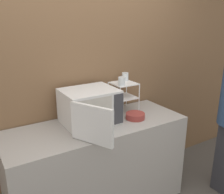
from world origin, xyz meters
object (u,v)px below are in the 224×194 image
at_px(dish_rack, 124,91).
at_px(bowl, 135,116).
at_px(microwave, 90,107).
at_px(glass_front_left, 122,81).
at_px(glass_back_right, 125,77).

bearing_deg(dish_rack, bowl, -94.99).
relative_size(microwave, glass_front_left, 8.87).
distance_m(microwave, bowl, 0.48).
bearing_deg(glass_back_right, microwave, -160.12).
distance_m(dish_rack, bowl, 0.32).
height_order(glass_back_right, bowl, glass_back_right).
height_order(microwave, dish_rack, microwave).
relative_size(microwave, bowl, 4.03).
xyz_separation_m(microwave, dish_rack, (0.46, 0.11, 0.06)).
distance_m(microwave, dish_rack, 0.48).
xyz_separation_m(microwave, glass_front_left, (0.39, 0.04, 0.19)).
relative_size(dish_rack, glass_front_left, 3.62).
distance_m(dish_rack, glass_front_left, 0.17).
bearing_deg(glass_front_left, glass_back_right, 46.10).
distance_m(dish_rack, glass_back_right, 0.17).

